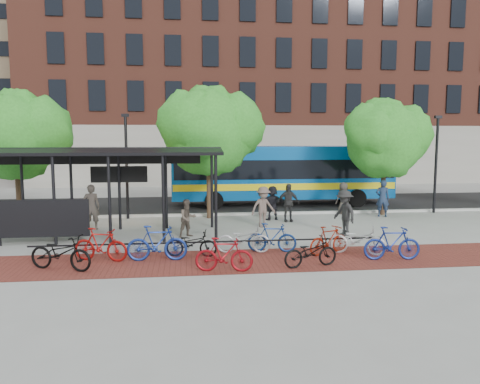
{
  "coord_description": "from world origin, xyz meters",
  "views": [
    {
      "loc": [
        -4.16,
        -19.69,
        3.96
      ],
      "look_at": [
        -1.78,
        0.58,
        1.6
      ],
      "focal_mm": 35.0,
      "sensor_mm": 36.0,
      "label": 1
    }
  ],
  "objects": [
    {
      "name": "tree_c",
      "position": [
        6.09,
        3.35,
        4.05
      ],
      "size": [
        4.66,
        3.8,
        5.92
      ],
      "color": "#382619",
      "rests_on": "ground"
    },
    {
      "name": "bike_9",
      "position": [
        0.67,
        -4.51,
        0.5
      ],
      "size": [
        1.7,
        1.12,
        1.0
      ],
      "primitive_type": "imported",
      "rotation": [
        0.0,
        0.0,
        2.0
      ],
      "color": "maroon",
      "rests_on": "ground"
    },
    {
      "name": "bike_1",
      "position": [
        -6.9,
        -4.51,
        0.55
      ],
      "size": [
        1.89,
        1.01,
        1.09
      ],
      "primitive_type": "imported",
      "rotation": [
        0.0,
        0.0,
        1.28
      ],
      "color": "maroon",
      "rests_on": "ground"
    },
    {
      "name": "building_tower",
      "position": [
        -16.0,
        40.0,
        15.0
      ],
      "size": [
        22.0,
        22.0,
        30.0
      ],
      "primitive_type": "cube",
      "color": "#7A664C",
      "rests_on": "ground"
    },
    {
      "name": "pedestrian_1",
      "position": [
        -8.22,
        0.96,
        0.99
      ],
      "size": [
        0.75,
        0.51,
        1.98
      ],
      "primitive_type": "imported",
      "rotation": [
        0.0,
        0.0,
        3.2
      ],
      "color": "#484039",
      "rests_on": "ground"
    },
    {
      "name": "pedestrian_4",
      "position": [
        0.67,
        1.85,
        0.91
      ],
      "size": [
        1.07,
        0.45,
        1.81
      ],
      "primitive_type": "imported",
      "rotation": [
        0.0,
        0.0,
        6.29
      ],
      "color": "#2A2A2A",
      "rests_on": "ground"
    },
    {
      "name": "bus_shelter",
      "position": [
        -8.13,
        -0.48,
        3.0
      ],
      "size": [
        10.6,
        3.07,
        3.6
      ],
      "color": "black",
      "rests_on": "ground"
    },
    {
      "name": "tree_a",
      "position": [
        -11.91,
        3.35,
        4.24
      ],
      "size": [
        4.9,
        4.0,
        6.18
      ],
      "color": "#382619",
      "rests_on": "ground"
    },
    {
      "name": "curb",
      "position": [
        0.0,
        4.0,
        0.06
      ],
      "size": [
        160.0,
        0.25,
        0.12
      ],
      "primitive_type": "cube",
      "color": "#B7B7B2",
      "rests_on": "ground"
    },
    {
      "name": "brick_strip",
      "position": [
        -2.0,
        -5.0,
        0.0
      ],
      "size": [
        24.0,
        3.0,
        0.01
      ],
      "primitive_type": "cube",
      "color": "maroon",
      "rests_on": "ground"
    },
    {
      "name": "bike_10",
      "position": [
        1.65,
        -4.59,
        0.5
      ],
      "size": [
        2.01,
        1.38,
        1.0
      ],
      "primitive_type": "imported",
      "rotation": [
        0.0,
        0.0,
        1.15
      ],
      "color": "#BBBBBD",
      "rests_on": "ground"
    },
    {
      "name": "ground",
      "position": [
        0.0,
        0.0,
        0.0
      ],
      "size": [
        160.0,
        160.0,
        0.0
      ],
      "primitive_type": "plane",
      "color": "#9E9E99",
      "rests_on": "ground"
    },
    {
      "name": "bike_3",
      "position": [
        -5.1,
        -4.69,
        0.58
      ],
      "size": [
        1.96,
        0.6,
        1.17
      ],
      "primitive_type": "imported",
      "rotation": [
        0.0,
        0.0,
        1.55
      ],
      "color": "navy",
      "rests_on": "ground"
    },
    {
      "name": "pedestrian_3",
      "position": [
        -0.73,
        0.64,
        0.91
      ],
      "size": [
        1.32,
        1.0,
        1.82
      ],
      "primitive_type": "imported",
      "rotation": [
        0.0,
        0.0,
        0.31
      ],
      "color": "brown",
      "rests_on": "ground"
    },
    {
      "name": "bike_5",
      "position": [
        -3.05,
        -6.16,
        0.52
      ],
      "size": [
        1.78,
        0.76,
        1.04
      ],
      "primitive_type": "imported",
      "rotation": [
        0.0,
        0.0,
        1.41
      ],
      "color": "maroon",
      "rests_on": "ground"
    },
    {
      "name": "bike_4",
      "position": [
        -3.99,
        -4.26,
        0.45
      ],
      "size": [
        1.8,
        0.92,
        0.9
      ],
      "primitive_type": "imported",
      "rotation": [
        0.0,
        0.0,
        1.37
      ],
      "color": "black",
      "rests_on": "ground"
    },
    {
      "name": "bike_11",
      "position": [
        2.49,
        -5.47,
        0.56
      ],
      "size": [
        1.89,
        0.69,
        1.11
      ],
      "primitive_type": "imported",
      "rotation": [
        0.0,
        0.0,
        1.48
      ],
      "color": "navy",
      "rests_on": "ground"
    },
    {
      "name": "bike_8",
      "position": [
        -0.36,
        -5.96,
        0.46
      ],
      "size": [
        1.85,
        0.97,
        0.93
      ],
      "primitive_type": "imported",
      "rotation": [
        0.0,
        0.0,
        1.78
      ],
      "color": "black",
      "rests_on": "ground"
    },
    {
      "name": "bike_6",
      "position": [
        -2.19,
        -3.93,
        0.49
      ],
      "size": [
        1.92,
        0.85,
        0.98
      ],
      "primitive_type": "imported",
      "rotation": [
        0.0,
        0.0,
        1.46
      ],
      "color": "#A0A0A2",
      "rests_on": "ground"
    },
    {
      "name": "pedestrian_9",
      "position": [
        2.27,
        -1.5,
        0.93
      ],
      "size": [
        1.03,
        1.36,
        1.86
      ],
      "primitive_type": "imported",
      "rotation": [
        0.0,
        0.0,
        5.03
      ],
      "color": "black",
      "rests_on": "ground"
    },
    {
      "name": "pedestrian_5",
      "position": [
        0.02,
        2.43,
        0.83
      ],
      "size": [
        1.62,
        0.83,
        1.66
      ],
      "primitive_type": "imported",
      "rotation": [
        0.0,
        0.0,
        3.37
      ],
      "color": "black",
      "rests_on": "ground"
    },
    {
      "name": "lamp_post_left",
      "position": [
        -7.0,
        3.6,
        2.75
      ],
      "size": [
        0.35,
        0.2,
        5.12
      ],
      "color": "black",
      "rests_on": "ground"
    },
    {
      "name": "bike_7",
      "position": [
        -1.19,
        -3.96,
        0.51
      ],
      "size": [
        1.77,
        0.82,
        1.02
      ],
      "primitive_type": "imported",
      "rotation": [
        0.0,
        0.0,
        1.36
      ],
      "color": "navy",
      "rests_on": "ground"
    },
    {
      "name": "pedestrian_6",
      "position": [
        4.05,
        3.78,
        0.83
      ],
      "size": [
        0.92,
        0.72,
        1.67
      ],
      "primitive_type": "imported",
      "rotation": [
        0.0,
        0.0,
        3.4
      ],
      "color": "#3C3630",
      "rests_on": "ground"
    },
    {
      "name": "pedestrian_8",
      "position": [
        -4.09,
        -1.06,
        0.76
      ],
      "size": [
        0.91,
        0.83,
        1.52
      ],
      "primitive_type": "imported",
      "rotation": [
        0.0,
        0.0,
        0.43
      ],
      "color": "#50463B",
      "rests_on": "ground"
    },
    {
      "name": "bike_0",
      "position": [
        -7.91,
        -5.43,
        0.54
      ],
      "size": [
        2.18,
        1.43,
        1.08
      ],
      "primitive_type": "imported",
      "rotation": [
        0.0,
        0.0,
        1.19
      ],
      "color": "black",
      "rests_on": "ground"
    },
    {
      "name": "bus",
      "position": [
        1.51,
        7.33,
        2.0
      ],
      "size": [
        12.9,
        3.18,
        3.48
      ],
      "rotation": [
        0.0,
        0.0,
        0.01
      ],
      "color": "#084F99",
      "rests_on": "ground"
    },
    {
      "name": "lamp_post_right",
      "position": [
        9.0,
        3.6,
        2.75
      ],
      "size": [
        0.35,
        0.2,
        5.12
      ],
      "color": "black",
      "rests_on": "ground"
    },
    {
      "name": "asphalt_street",
      "position": [
        0.0,
        8.0,
        0.01
      ],
      "size": [
        160.0,
        8.0,
        0.01
      ],
      "primitive_type": "cube",
      "color": "black",
      "rests_on": "ground"
    },
    {
      "name": "bike_rack_rail",
      "position": [
        -3.3,
        -4.1,
        0.0
      ],
      "size": [
        12.0,
        0.05,
        0.95
      ],
      "primitive_type": "cube",
      "color": "black",
      "rests_on": "ground"
    },
    {
      "name": "tree_b",
      "position": [
        -2.9,
        3.35,
        4.46
      ],
      "size": [
        5.15,
        4.2,
        6.47
      ],
      "color": "#382619",
      "rests_on": "ground"
    },
    {
      "name": "building_brick",
      "position": [
        10.0,
        26.0,
        10.0
      ],
      "size": [
        55.0,
        14.0,
        20.0
      ],
      "primitive_type": "cube",
      "color": "brown",
      "rests_on": "ground"
    },
    {
      "name": "pedestrian_7",
      "position": [
        5.73,
        2.7,
        0.93
      ],
      "size": [
        0.77,
        0.6,
        1.87
      ],
      "primitive_type": "imported",
      "rotation": [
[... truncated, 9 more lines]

